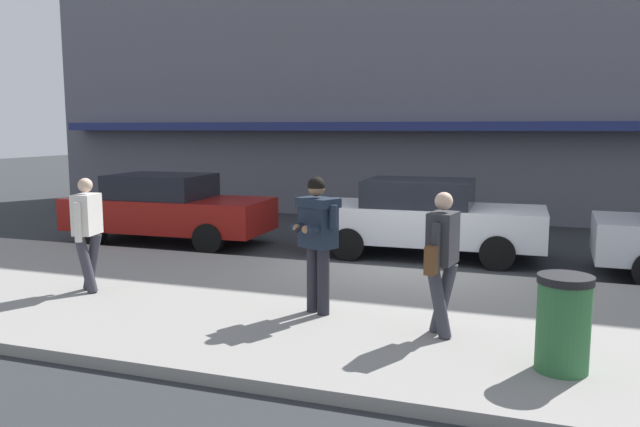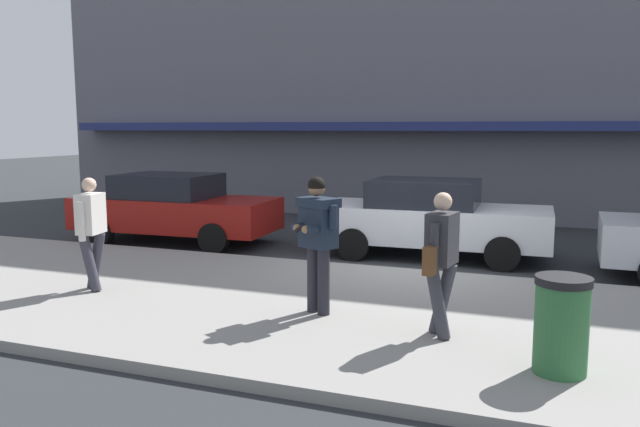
{
  "view_description": "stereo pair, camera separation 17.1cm",
  "coord_description": "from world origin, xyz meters",
  "px_view_note": "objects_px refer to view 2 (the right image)",
  "views": [
    {
      "loc": [
        2.09,
        -10.73,
        2.57
      ],
      "look_at": [
        -0.48,
        -3.37,
        1.49
      ],
      "focal_mm": 35.0,
      "sensor_mm": 36.0,
      "label": 1
    },
    {
      "loc": [
        2.25,
        -10.67,
        2.57
      ],
      "look_at": [
        -0.48,
        -3.37,
        1.49
      ],
      "focal_mm": 35.0,
      "sensor_mm": 36.0,
      "label": 2
    }
  ],
  "objects_px": {
    "trash_bin": "(561,325)",
    "parked_sedan_near": "(174,208)",
    "man_texting_on_phone": "(318,230)",
    "pedestrian_in_light_coat": "(91,226)",
    "pedestrian_with_bag": "(441,255)",
    "parked_sedan_mid": "(431,218)"
  },
  "relations": [
    {
      "from": "parked_sedan_mid",
      "to": "man_texting_on_phone",
      "type": "bearing_deg",
      "value": -96.98
    },
    {
      "from": "parked_sedan_near",
      "to": "trash_bin",
      "type": "distance_m",
      "value": 9.69
    },
    {
      "from": "parked_sedan_mid",
      "to": "trash_bin",
      "type": "height_order",
      "value": "parked_sedan_mid"
    },
    {
      "from": "parked_sedan_near",
      "to": "man_texting_on_phone",
      "type": "bearing_deg",
      "value": -40.57
    },
    {
      "from": "parked_sedan_near",
      "to": "man_texting_on_phone",
      "type": "distance_m",
      "value": 6.7
    },
    {
      "from": "pedestrian_in_light_coat",
      "to": "pedestrian_with_bag",
      "type": "height_order",
      "value": "same"
    },
    {
      "from": "parked_sedan_near",
      "to": "pedestrian_with_bag",
      "type": "height_order",
      "value": "pedestrian_with_bag"
    },
    {
      "from": "pedestrian_in_light_coat",
      "to": "pedestrian_with_bag",
      "type": "distance_m",
      "value": 5.25
    },
    {
      "from": "parked_sedan_near",
      "to": "pedestrian_in_light_coat",
      "type": "bearing_deg",
      "value": -71.3
    },
    {
      "from": "pedestrian_with_bag",
      "to": "parked_sedan_near",
      "type": "bearing_deg",
      "value": 145.02
    },
    {
      "from": "trash_bin",
      "to": "parked_sedan_near",
      "type": "bearing_deg",
      "value": 146.2
    },
    {
      "from": "parked_sedan_mid",
      "to": "pedestrian_in_light_coat",
      "type": "xyz_separation_m",
      "value": [
        -4.18,
        -4.88,
        0.32
      ]
    },
    {
      "from": "parked_sedan_mid",
      "to": "pedestrian_in_light_coat",
      "type": "distance_m",
      "value": 6.43
    },
    {
      "from": "parked_sedan_mid",
      "to": "pedestrian_with_bag",
      "type": "xyz_separation_m",
      "value": [
        1.07,
        -5.18,
        0.32
      ]
    },
    {
      "from": "parked_sedan_mid",
      "to": "parked_sedan_near",
      "type": "bearing_deg",
      "value": -175.28
    },
    {
      "from": "pedestrian_in_light_coat",
      "to": "man_texting_on_phone",
      "type": "bearing_deg",
      "value": 0.98
    },
    {
      "from": "man_texting_on_phone",
      "to": "pedestrian_in_light_coat",
      "type": "height_order",
      "value": "man_texting_on_phone"
    },
    {
      "from": "parked_sedan_near",
      "to": "parked_sedan_mid",
      "type": "relative_size",
      "value": 1.01
    },
    {
      "from": "man_texting_on_phone",
      "to": "trash_bin",
      "type": "distance_m",
      "value": 3.21
    },
    {
      "from": "parked_sedan_mid",
      "to": "trash_bin",
      "type": "distance_m",
      "value": 6.33
    },
    {
      "from": "pedestrian_in_light_coat",
      "to": "trash_bin",
      "type": "relative_size",
      "value": 1.74
    },
    {
      "from": "pedestrian_with_bag",
      "to": "trash_bin",
      "type": "distance_m",
      "value": 1.55
    }
  ]
}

